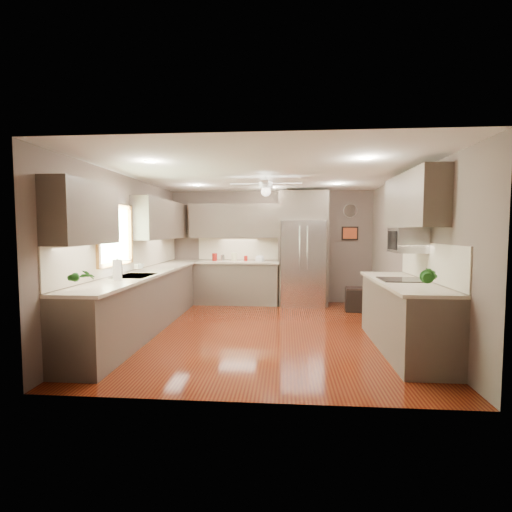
# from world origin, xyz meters

# --- Properties ---
(floor) EXTENTS (5.00, 5.00, 0.00)m
(floor) POSITION_xyz_m (0.00, 0.00, 0.00)
(floor) COLOR #461109
(floor) RESTS_ON ground
(ceiling) EXTENTS (5.00, 5.00, 0.00)m
(ceiling) POSITION_xyz_m (0.00, 0.00, 2.50)
(ceiling) COLOR white
(ceiling) RESTS_ON ground
(wall_back) EXTENTS (4.50, 0.00, 4.50)m
(wall_back) POSITION_xyz_m (0.00, 2.50, 1.25)
(wall_back) COLOR #65554D
(wall_back) RESTS_ON ground
(wall_front) EXTENTS (4.50, 0.00, 4.50)m
(wall_front) POSITION_xyz_m (0.00, -2.50, 1.25)
(wall_front) COLOR #65554D
(wall_front) RESTS_ON ground
(wall_left) EXTENTS (0.00, 5.00, 5.00)m
(wall_left) POSITION_xyz_m (-2.25, 0.00, 1.25)
(wall_left) COLOR #65554D
(wall_left) RESTS_ON ground
(wall_right) EXTENTS (0.00, 5.00, 5.00)m
(wall_right) POSITION_xyz_m (2.25, 0.00, 1.25)
(wall_right) COLOR #65554D
(wall_right) RESTS_ON ground
(canister_a) EXTENTS (0.13, 0.13, 0.18)m
(canister_a) POSITION_xyz_m (-1.24, 2.23, 1.02)
(canister_a) COLOR maroon
(canister_a) RESTS_ON back_run
(canister_b) EXTENTS (0.12, 0.12, 0.14)m
(canister_b) POSITION_xyz_m (-1.05, 2.20, 1.01)
(canister_b) COLOR silver
(canister_b) RESTS_ON back_run
(canister_c) EXTENTS (0.14, 0.14, 0.18)m
(canister_c) POSITION_xyz_m (-0.81, 2.23, 1.03)
(canister_c) COLOR beige
(canister_c) RESTS_ON back_run
(canister_d) EXTENTS (0.10, 0.10, 0.12)m
(canister_d) POSITION_xyz_m (-0.54, 2.24, 1.00)
(canister_d) COLOR maroon
(canister_d) RESTS_ON back_run
(soap_bottle) EXTENTS (0.10, 0.11, 0.18)m
(soap_bottle) POSITION_xyz_m (-2.08, 0.04, 1.03)
(soap_bottle) COLOR white
(soap_bottle) RESTS_ON left_run
(potted_plant_left) EXTENTS (0.20, 0.17, 0.33)m
(potted_plant_left) POSITION_xyz_m (-1.94, -1.91, 1.10)
(potted_plant_left) COLOR #1B5117
(potted_plant_left) RESTS_ON left_run
(potted_plant_right) EXTENTS (0.23, 0.21, 0.35)m
(potted_plant_right) POSITION_xyz_m (1.90, -1.71, 1.12)
(potted_plant_right) COLOR #1B5117
(potted_plant_right) RESTS_ON right_run
(bowl) EXTENTS (0.26, 0.26, 0.05)m
(bowl) POSITION_xyz_m (-0.23, 2.17, 0.97)
(bowl) COLOR beige
(bowl) RESTS_ON back_run
(left_run) EXTENTS (0.65, 4.70, 1.45)m
(left_run) POSITION_xyz_m (-1.95, 0.15, 0.48)
(left_run) COLOR #50453A
(left_run) RESTS_ON ground
(back_run) EXTENTS (1.85, 0.65, 1.45)m
(back_run) POSITION_xyz_m (-0.72, 2.20, 0.48)
(back_run) COLOR #50453A
(back_run) RESTS_ON ground
(uppers) EXTENTS (4.50, 4.70, 0.95)m
(uppers) POSITION_xyz_m (-0.74, 0.71, 1.87)
(uppers) COLOR #50453A
(uppers) RESTS_ON wall_left
(window) EXTENTS (0.05, 1.12, 0.92)m
(window) POSITION_xyz_m (-2.22, -0.50, 1.55)
(window) COLOR #BFF2B2
(window) RESTS_ON wall_left
(sink) EXTENTS (0.50, 0.70, 0.32)m
(sink) POSITION_xyz_m (-1.93, -0.50, 0.91)
(sink) COLOR silver
(sink) RESTS_ON left_run
(refrigerator) EXTENTS (1.06, 0.75, 2.45)m
(refrigerator) POSITION_xyz_m (0.70, 2.16, 1.19)
(refrigerator) COLOR silver
(refrigerator) RESTS_ON ground
(right_run) EXTENTS (0.70, 2.20, 1.45)m
(right_run) POSITION_xyz_m (1.93, -0.80, 0.48)
(right_run) COLOR #50453A
(right_run) RESTS_ON ground
(microwave) EXTENTS (0.43, 0.55, 0.34)m
(microwave) POSITION_xyz_m (2.03, -0.55, 1.48)
(microwave) COLOR silver
(microwave) RESTS_ON wall_right
(ceiling_fan) EXTENTS (1.18, 1.18, 0.32)m
(ceiling_fan) POSITION_xyz_m (-0.00, 0.30, 2.33)
(ceiling_fan) COLOR white
(ceiling_fan) RESTS_ON ceiling
(recessed_lights) EXTENTS (2.84, 3.14, 0.01)m
(recessed_lights) POSITION_xyz_m (-0.04, 0.40, 2.49)
(recessed_lights) COLOR white
(recessed_lights) RESTS_ON ceiling
(wall_clock) EXTENTS (0.30, 0.03, 0.30)m
(wall_clock) POSITION_xyz_m (1.75, 2.48, 2.05)
(wall_clock) COLOR white
(wall_clock) RESTS_ON wall_back
(framed_print) EXTENTS (0.36, 0.03, 0.30)m
(framed_print) POSITION_xyz_m (1.75, 2.48, 1.55)
(framed_print) COLOR black
(framed_print) RESTS_ON wall_back
(stool) EXTENTS (0.42, 0.42, 0.47)m
(stool) POSITION_xyz_m (1.73, 1.60, 0.24)
(stool) COLOR black
(stool) RESTS_ON ground
(paper_towel) EXTENTS (0.12, 0.12, 0.30)m
(paper_towel) POSITION_xyz_m (-1.96, -1.00, 1.08)
(paper_towel) COLOR white
(paper_towel) RESTS_ON left_run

